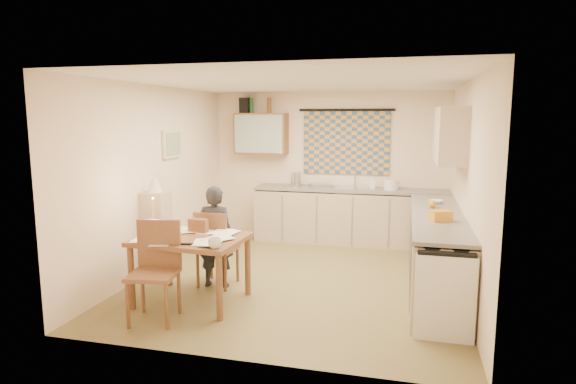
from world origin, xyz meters
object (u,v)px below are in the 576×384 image
(dining_table, at_px, (192,269))
(shelf_stand, at_px, (157,234))
(counter_back, at_px, (354,216))
(person, at_px, (215,236))
(chair_far, at_px, (217,262))
(counter_right, at_px, (436,251))
(stove, at_px, (443,289))

(dining_table, xyz_separation_m, shelf_stand, (-0.84, 0.73, 0.18))
(counter_back, relative_size, dining_table, 2.70)
(person, bearing_deg, chair_far, -107.33)
(counter_right, height_order, person, person)
(counter_right, xyz_separation_m, chair_far, (-2.63, -0.62, -0.16))
(dining_table, bearing_deg, counter_right, 27.16)
(counter_right, height_order, shelf_stand, shelf_stand)
(counter_back, height_order, chair_far, chair_far)
(stove, distance_m, chair_far, 2.72)
(person, relative_size, shelf_stand, 1.13)
(chair_far, height_order, shelf_stand, shelf_stand)
(shelf_stand, bearing_deg, chair_far, -10.03)
(chair_far, bearing_deg, counter_back, -116.11)
(chair_far, bearing_deg, stove, 169.38)
(dining_table, bearing_deg, chair_far, 86.07)
(stove, distance_m, shelf_stand, 3.64)
(counter_back, bearing_deg, counter_right, -56.83)
(counter_right, bearing_deg, shelf_stand, -172.59)
(dining_table, xyz_separation_m, chair_far, (0.07, 0.57, -0.08))
(counter_back, xyz_separation_m, counter_right, (1.21, -1.85, -0.00))
(counter_back, height_order, dining_table, counter_back)
(person, xyz_separation_m, shelf_stand, (-0.90, 0.19, -0.07))
(counter_right, bearing_deg, stove, -90.00)
(counter_right, height_order, chair_far, chair_far)
(counter_right, distance_m, chair_far, 2.71)
(chair_far, bearing_deg, counter_right, -162.91)
(shelf_stand, bearing_deg, stove, -13.31)
(counter_right, bearing_deg, counter_back, 123.17)
(dining_table, height_order, chair_far, chair_far)
(counter_right, height_order, stove, counter_right)
(shelf_stand, bearing_deg, counter_back, 44.75)
(counter_back, bearing_deg, dining_table, -116.19)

